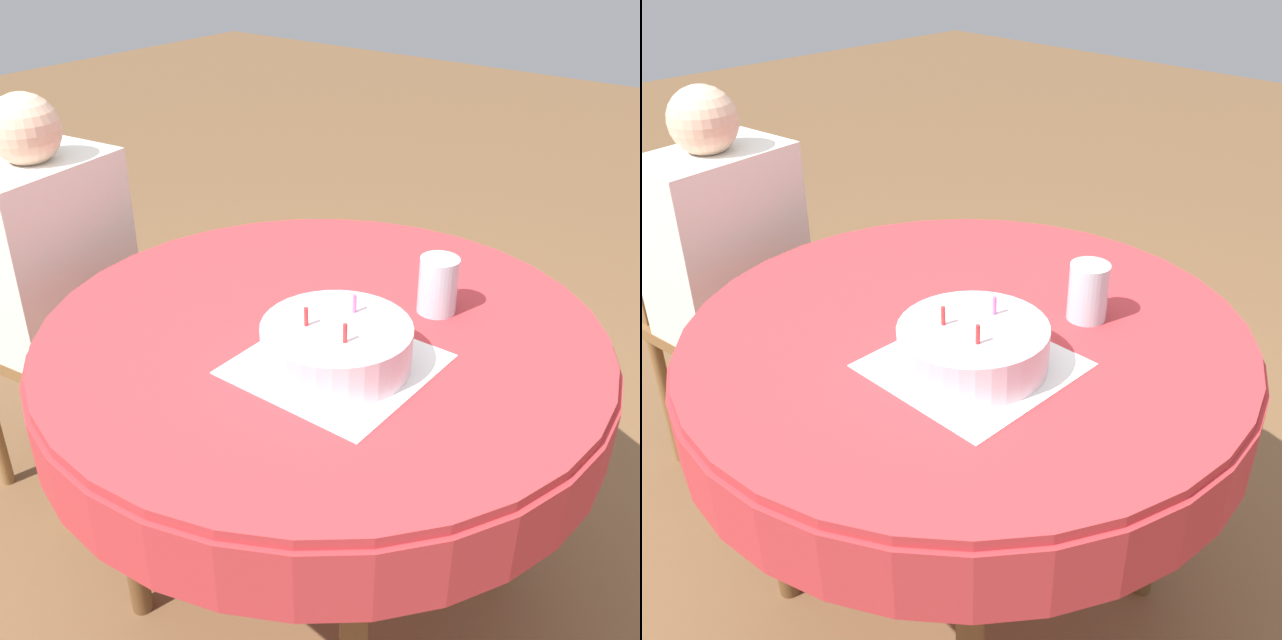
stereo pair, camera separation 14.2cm
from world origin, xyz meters
The scene contains 7 objects.
ground_plane centered at (0.00, 0.00, 0.00)m, with size 12.00×12.00×0.00m, color brown.
dining_table centered at (0.00, 0.00, 0.67)m, with size 1.15×1.15×0.76m.
chair centered at (-0.08, 0.89, 0.50)m, with size 0.44×0.44×0.90m.
person centered at (-0.07, 0.80, 0.68)m, with size 0.41×0.36×1.12m.
napkin centered at (-0.09, -0.10, 0.76)m, with size 0.33×0.33×0.00m.
birthday_cake centered at (-0.09, -0.10, 0.80)m, with size 0.28×0.28×0.12m.
drinking_glass centered at (0.20, -0.15, 0.82)m, with size 0.08×0.08×0.12m.
Camera 1 is at (-1.02, -0.78, 1.52)m, focal length 42.00 mm.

